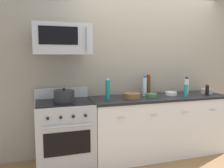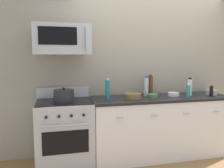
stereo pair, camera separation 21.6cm
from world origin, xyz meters
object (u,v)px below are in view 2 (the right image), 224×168
at_px(bottle_water_clear, 146,87).
at_px(bottle_dish_soap, 188,91).
at_px(bottle_soy_sauce_dark, 211,91).
at_px(microwave, 62,40).
at_px(bottle_vinegar_white, 190,87).
at_px(bowl_white_ceramic, 173,94).
at_px(bowl_green_glaze, 153,95).
at_px(bowl_steel_prep, 212,92).
at_px(stockpot, 64,96).
at_px(bottle_wine_amber, 150,85).
at_px(bottle_sparkling_teal, 108,89).
at_px(bowl_wooden_salad, 133,96).
at_px(range_oven, 65,133).

height_order(bottle_water_clear, bottle_dish_soap, bottle_water_clear).
relative_size(bottle_water_clear, bottle_soy_sauce_dark, 1.84).
height_order(microwave, bottle_vinegar_white, microwave).
xyz_separation_m(bottle_soy_sauce_dark, bowl_white_ceramic, (-0.55, 0.16, -0.05)).
height_order(microwave, bowl_green_glaze, microwave).
relative_size(bowl_steel_prep, stockpot, 0.65).
bearing_deg(bowl_white_ceramic, bowl_steel_prep, -3.69).
height_order(bottle_vinegar_white, bowl_steel_prep, bottle_vinegar_white).
xyz_separation_m(bowl_green_glaze, bowl_white_ceramic, (0.36, 0.04, 0.00)).
bearing_deg(bottle_wine_amber, microwave, -172.85).
bearing_deg(bottle_vinegar_white, bottle_sparkling_teal, -177.77).
bearing_deg(bowl_green_glaze, bottle_wine_amber, 75.50).
bearing_deg(microwave, bottle_soy_sauce_dark, -4.90).
xyz_separation_m(bowl_green_glaze, stockpot, (-1.30, -0.02, 0.06)).
height_order(bowl_wooden_salad, bowl_white_ceramic, bowl_wooden_salad).
height_order(range_oven, bowl_wooden_salad, range_oven).
bearing_deg(bowl_green_glaze, stockpot, -178.93).
distance_m(microwave, bottle_dish_soap, 1.94).
xyz_separation_m(bottle_vinegar_white, bottle_dish_soap, (-0.15, -0.20, -0.03)).
height_order(range_oven, bottle_wine_amber, bottle_wine_amber).
bearing_deg(bottle_soy_sauce_dark, bowl_steel_prep, 51.19).
bearing_deg(bowl_steel_prep, bottle_soy_sauce_dark, -128.81).
distance_m(microwave, bowl_steel_prep, 2.44).
bearing_deg(bottle_dish_soap, bottle_vinegar_white, 53.38).
height_order(microwave, bowl_wooden_salad, microwave).
relative_size(bottle_sparkling_teal, bottle_dish_soap, 1.45).
distance_m(bottle_water_clear, bowl_white_ceramic, 0.44).
distance_m(bottle_wine_amber, bowl_white_ceramic, 0.38).
height_order(bottle_water_clear, bottle_wine_amber, bottle_wine_amber).
bearing_deg(bottle_wine_amber, bottle_dish_soap, -44.59).
xyz_separation_m(bowl_wooden_salad, bowl_green_glaze, (0.32, 0.02, -0.01)).
relative_size(bottle_vinegar_white, bowl_steel_prep, 1.59).
xyz_separation_m(bottle_soy_sauce_dark, bowl_green_glaze, (-0.91, 0.12, -0.05)).
bearing_deg(stockpot, bowl_white_ceramic, 2.21).
relative_size(bottle_water_clear, bottle_wine_amber, 0.96).
distance_m(bottle_wine_amber, bowl_steel_prep, 0.98).
distance_m(range_oven, stockpot, 0.54).
bearing_deg(bottle_water_clear, bottle_sparkling_teal, -165.55).
xyz_separation_m(bottle_water_clear, bottle_dish_soap, (0.53, -0.31, -0.05)).
relative_size(range_oven, bowl_green_glaze, 6.51).
xyz_separation_m(bottle_water_clear, bottle_vinegar_white, (0.68, -0.12, -0.01)).
bearing_deg(bowl_white_ceramic, bottle_soy_sauce_dark, -15.71).
height_order(bowl_wooden_salad, stockpot, stockpot).
bearing_deg(stockpot, bottle_vinegar_white, 1.63).
bearing_deg(bowl_green_glaze, bottle_dish_soap, -19.25).
relative_size(bottle_water_clear, stockpot, 1.13).
xyz_separation_m(bottle_dish_soap, bowl_wooden_salad, (-0.81, 0.15, -0.06)).
bearing_deg(stockpot, bowl_wooden_salad, 0.26).
xyz_separation_m(bottle_water_clear, bottle_wine_amber, (0.11, 0.10, 0.01)).
relative_size(bowl_wooden_salad, stockpot, 0.93).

